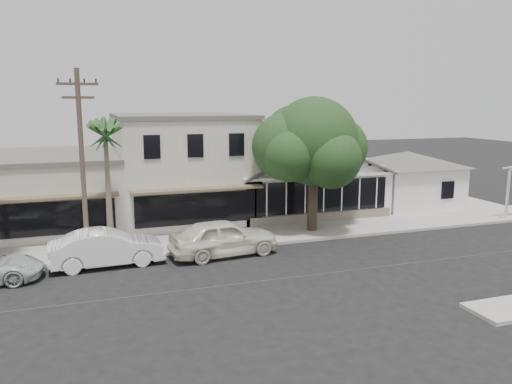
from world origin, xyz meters
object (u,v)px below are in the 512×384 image
object	(u,v)px
utility_pole	(82,162)
shade_tree	(311,144)
car_1	(107,248)
car_0	(224,237)

from	to	relation	value
utility_pole	shade_tree	size ratio (longest dim) A/B	1.15
utility_pole	shade_tree	bearing A→B (deg)	8.02
car_1	utility_pole	bearing A→B (deg)	39.74
utility_pole	car_1	xyz separation A→B (m)	(0.86, -0.95, -3.94)
utility_pole	shade_tree	xyz separation A→B (m)	(12.39, 1.74, 0.37)
car_1	shade_tree	distance (m)	12.59
car_0	shade_tree	distance (m)	7.89
utility_pole	car_0	world-z (taller)	utility_pole
car_0	car_1	world-z (taller)	car_0
car_0	shade_tree	bearing A→B (deg)	-70.56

